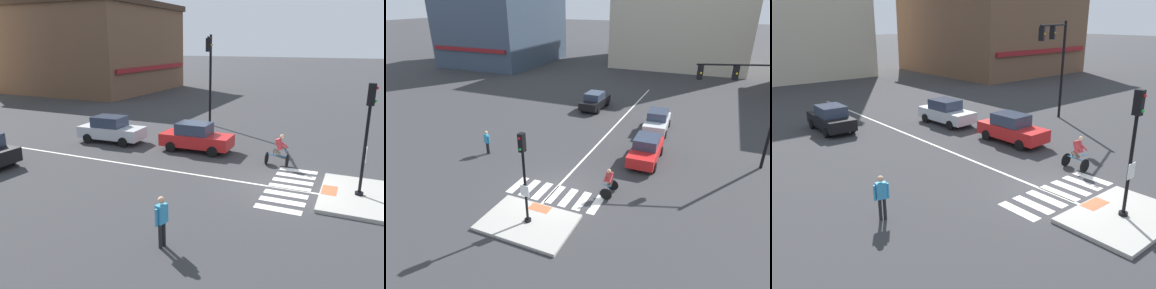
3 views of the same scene
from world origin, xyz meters
The scene contains 19 objects.
ground_plane centered at (0.00, 0.00, 0.00)m, with size 300.00×300.00×0.00m, color #333335.
traffic_island centered at (0.00, -2.93, 0.07)m, with size 4.34×2.96×0.15m, color #A3A099.
tactile_pad_front centered at (0.00, -1.80, 0.15)m, with size 1.10×0.60×0.01m, color #DB5B38.
signal_pole centered at (0.00, -2.94, 2.85)m, with size 0.44×0.38×4.48m.
crosswalk_stripe_a centered at (-2.41, -0.17, 0.00)m, with size 0.44×1.80×0.01m, color silver.
crosswalk_stripe_b centered at (-1.60, -0.17, 0.00)m, with size 0.44×1.80×0.01m, color silver.
crosswalk_stripe_c centered at (-0.80, -0.17, 0.00)m, with size 0.44×1.80×0.01m, color silver.
crosswalk_stripe_d centered at (0.00, -0.17, 0.00)m, with size 0.44×1.80×0.01m, color silver.
crosswalk_stripe_e centered at (0.80, -0.17, 0.00)m, with size 0.44×1.80×0.01m, color silver.
crosswalk_stripe_f centered at (1.60, -0.17, 0.00)m, with size 0.44×1.80×0.01m, color silver.
crosswalk_stripe_g centered at (2.41, -0.17, 0.00)m, with size 0.44×1.80×0.01m, color silver.
lane_centre_line centered at (-0.22, 10.00, 0.00)m, with size 0.14×28.00×0.01m, color silver.
traffic_light_mast centered at (9.04, 7.25, 4.61)m, with size 4.70×1.88×6.65m.
building_corner_right centered at (-26.50, 32.86, 7.70)m, with size 14.50×17.92×15.37m.
car_red_eastbound_mid centered at (3.55, 5.86, 0.81)m, with size 1.93×4.15×1.64m.
car_black_westbound_distant centered at (-3.46, 14.78, 0.81)m, with size 1.90×4.13×1.64m.
car_silver_eastbound_far centered at (3.15, 11.51, 0.81)m, with size 2.02×4.19×1.64m.
cyclist centered at (2.71, 0.92, 0.87)m, with size 0.70×1.11×1.68m.
pedestrian_at_curb_left centered at (-6.57, 2.50, 0.98)m, with size 0.54×0.30×1.67m.
Camera 2 is at (7.21, -13.36, 9.74)m, focal length 30.27 mm.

